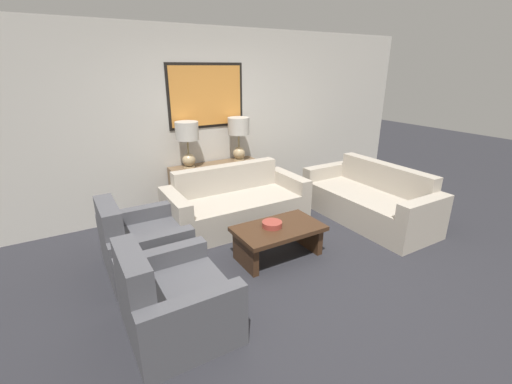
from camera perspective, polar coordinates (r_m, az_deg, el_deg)
ground_plane at (r=3.89m, az=6.34°, el=-12.70°), size 20.00×20.00×0.00m
back_wall at (r=5.34m, az=-8.30°, el=11.65°), size 7.75×0.12×2.65m
console_table at (r=5.32m, az=-6.64°, el=0.92°), size 1.37×0.39×0.72m
table_lamp_left at (r=4.97m, az=-11.38°, el=8.94°), size 0.33×0.33×0.67m
table_lamp_right at (r=5.29m, az=-2.90°, el=9.98°), size 0.33×0.33×0.67m
couch_by_back_wall at (r=4.79m, az=-3.33°, el=-2.25°), size 1.93×0.85×0.79m
couch_by_side at (r=5.20m, az=18.33°, el=-1.47°), size 0.85×1.93×0.79m
coffee_table at (r=3.98m, az=3.76°, el=-7.18°), size 1.01×0.59×0.38m
decorative_bowl at (r=3.92m, az=2.70°, el=-5.40°), size 0.23×0.23×0.06m
armchair_near_back_wall at (r=3.95m, az=-18.52°, el=-8.49°), size 0.82×0.93×0.82m
armchair_near_camera at (r=3.04m, az=-13.61°, el=-17.37°), size 0.82×0.93×0.82m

